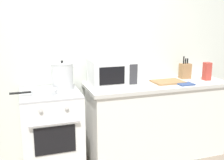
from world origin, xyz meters
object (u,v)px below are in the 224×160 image
object	(u,v)px
microwave	(112,72)
cutting_board	(168,82)
frying_pan	(44,92)
stove	(52,134)
pasta_box	(207,71)
knife_block	(185,71)
oven_mitt	(185,84)
stock_pot	(62,76)

from	to	relation	value
microwave	cutting_board	size ratio (longest dim) A/B	1.39
frying_pan	cutting_board	size ratio (longest dim) A/B	1.26
stove	microwave	size ratio (longest dim) A/B	1.84
pasta_box	frying_pan	bearing A→B (deg)	-178.81
knife_block	cutting_board	bearing A→B (deg)	-156.68
cutting_board	oven_mitt	distance (m)	0.21
stock_pot	frying_pan	world-z (taller)	stock_pot
knife_block	pasta_box	size ratio (longest dim) A/B	1.29
cutting_board	pasta_box	world-z (taller)	pasta_box
microwave	frying_pan	bearing A→B (deg)	-169.06
pasta_box	oven_mitt	xyz separation A→B (m)	(-0.39, -0.13, -0.10)
microwave	pasta_box	size ratio (longest dim) A/B	2.27
stove	knife_block	xyz separation A→B (m)	(1.70, 0.14, 0.56)
cutting_board	oven_mitt	world-z (taller)	cutting_board
stove	stock_pot	xyz separation A→B (m)	(0.15, 0.09, 0.60)
stove	knife_block	size ratio (longest dim) A/B	3.25
pasta_box	oven_mitt	size ratio (longest dim) A/B	1.22
microwave	oven_mitt	size ratio (longest dim) A/B	2.78
stove	frying_pan	world-z (taller)	frying_pan
microwave	oven_mitt	xyz separation A→B (m)	(0.81, -0.24, -0.14)
cutting_board	knife_block	bearing A→B (deg)	23.32
knife_block	pasta_box	bearing A→B (deg)	-40.23
cutting_board	microwave	bearing A→B (deg)	173.38
cutting_board	oven_mitt	size ratio (longest dim) A/B	2.00
stove	oven_mitt	xyz separation A→B (m)	(1.51, -0.16, 0.47)
stock_pot	knife_block	world-z (taller)	stock_pot
stock_pot	pasta_box	xyz separation A→B (m)	(1.75, -0.12, -0.03)
oven_mitt	cutting_board	bearing A→B (deg)	130.83
microwave	cutting_board	world-z (taller)	microwave
knife_block	oven_mitt	world-z (taller)	knife_block
stove	oven_mitt	bearing A→B (deg)	-6.00
stock_pot	frying_pan	distance (m)	0.29
stock_pot	pasta_box	world-z (taller)	stock_pot
stove	oven_mitt	distance (m)	1.59
oven_mitt	knife_block	bearing A→B (deg)	58.13
cutting_board	knife_block	xyz separation A→B (m)	(0.32, 0.14, 0.09)
cutting_board	knife_block	world-z (taller)	knife_block
microwave	oven_mitt	bearing A→B (deg)	-16.37
knife_block	oven_mitt	size ratio (longest dim) A/B	1.57
stove	microwave	xyz separation A→B (m)	(0.70, 0.08, 0.61)
stove	pasta_box	bearing A→B (deg)	-0.87
stove	frying_pan	bearing A→B (deg)	-134.55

